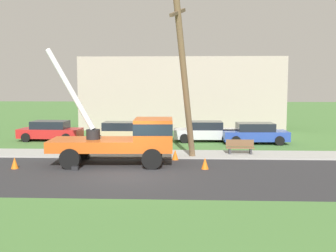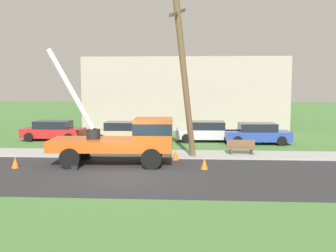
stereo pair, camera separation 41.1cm
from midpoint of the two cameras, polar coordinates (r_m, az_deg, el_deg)
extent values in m
plane|color=#477538|center=(30.73, -1.65, -1.78)|extent=(120.00, 120.00, 0.00)
cube|color=#2B2B2D|center=(19.00, -5.05, -6.68)|extent=(80.00, 7.89, 0.01)
cube|color=#9E9E99|center=(24.05, -3.16, -3.86)|extent=(80.00, 2.53, 0.10)
cube|color=#C65119|center=(21.44, -9.77, -2.51)|extent=(4.40, 2.59, 0.55)
cube|color=#C65119|center=(21.00, -1.46, -1.15)|extent=(2.01, 2.48, 1.60)
cube|color=#19232D|center=(20.96, -1.46, -0.20)|extent=(2.03, 2.50, 0.56)
cylinder|color=black|center=(21.37, -9.74, -1.12)|extent=(0.70, 0.70, 0.50)
cylinder|color=silver|center=(22.12, -12.79, 5.03)|extent=(2.94, 1.54, 4.26)
cube|color=black|center=(20.33, -12.16, -5.67)|extent=(0.31, 0.31, 0.20)
cube|color=black|center=(23.11, -10.51, -4.23)|extent=(0.31, 0.31, 0.20)
cylinder|color=black|center=(19.98, -1.73, -4.57)|extent=(1.00, 0.30, 1.00)
cylinder|color=black|center=(22.34, -1.42, -3.44)|extent=(1.00, 0.30, 1.00)
cylinder|color=black|center=(20.57, -12.87, -4.42)|extent=(1.00, 0.30, 1.00)
cylinder|color=black|center=(22.87, -11.42, -3.34)|extent=(1.00, 0.30, 1.00)
cylinder|color=brown|center=(21.54, 2.88, 6.37)|extent=(1.32, 2.85, 8.71)
cube|color=brown|center=(20.90, 1.90, 15.40)|extent=(0.77, 1.71, 0.68)
cone|color=orange|center=(20.09, 5.63, -5.18)|extent=(0.36, 0.36, 0.56)
cone|color=orange|center=(21.54, -19.84, -4.75)|extent=(0.36, 0.36, 0.56)
cone|color=orange|center=(22.39, 1.56, -3.99)|extent=(0.36, 0.36, 0.56)
cube|color=#B21E1E|center=(31.00, -15.19, -0.90)|extent=(4.47, 1.98, 0.65)
cube|color=black|center=(30.94, -15.22, 0.20)|extent=(2.53, 1.76, 0.55)
cylinder|color=black|center=(29.69, -13.19, -1.59)|extent=(0.64, 0.22, 0.64)
cylinder|color=black|center=(31.38, -12.11, -1.16)|extent=(0.64, 0.22, 0.64)
cylinder|color=black|center=(30.77, -18.31, -1.48)|extent=(0.64, 0.22, 0.64)
cylinder|color=black|center=(32.41, -17.00, -1.07)|extent=(0.64, 0.22, 0.64)
cube|color=tan|center=(29.19, -5.76, -1.14)|extent=(4.40, 1.80, 0.65)
cube|color=black|center=(29.12, -5.77, 0.03)|extent=(2.46, 1.66, 0.55)
cylinder|color=black|center=(28.13, -3.14, -1.86)|extent=(0.64, 0.22, 0.64)
cylinder|color=black|center=(29.90, -2.73, -1.39)|extent=(0.64, 0.22, 0.64)
cylinder|color=black|center=(28.62, -8.92, -1.79)|extent=(0.64, 0.22, 0.64)
cylinder|color=black|center=(30.37, -8.18, -1.33)|extent=(0.64, 0.22, 0.64)
cube|color=#B7B7BF|center=(29.48, 5.78, -1.07)|extent=(4.44, 1.90, 0.65)
cube|color=black|center=(29.42, 5.79, 0.09)|extent=(2.50, 1.71, 0.55)
cylinder|color=black|center=(28.75, 8.76, -1.75)|extent=(0.64, 0.22, 0.64)
cylinder|color=black|center=(30.52, 8.40, -1.29)|extent=(0.64, 0.22, 0.64)
cylinder|color=black|center=(28.57, 2.96, -1.73)|extent=(0.64, 0.22, 0.64)
cylinder|color=black|center=(30.36, 2.94, -1.28)|extent=(0.64, 0.22, 0.64)
cube|color=#263F99|center=(28.88, 12.63, -1.33)|extent=(4.48, 2.01, 0.65)
cube|color=black|center=(28.81, 12.65, -0.15)|extent=(2.54, 1.77, 0.55)
cylinder|color=black|center=(28.37, 15.85, -2.01)|extent=(0.64, 0.22, 0.64)
cylinder|color=black|center=(30.10, 14.98, -1.54)|extent=(0.64, 0.22, 0.64)
cylinder|color=black|center=(27.77, 10.05, -2.04)|extent=(0.64, 0.22, 0.64)
cylinder|color=black|center=(29.53, 9.50, -1.56)|extent=(0.64, 0.22, 0.64)
cube|color=brown|center=(23.99, 10.54, -3.01)|extent=(1.60, 0.44, 0.06)
cube|color=brown|center=(24.15, 10.49, -2.35)|extent=(1.60, 0.06, 0.40)
cube|color=#333338|center=(23.96, 9.10, -3.54)|extent=(0.10, 0.40, 0.45)
cube|color=#333338|center=(24.10, 11.95, -3.54)|extent=(0.10, 0.40, 0.45)
cube|color=#A5998C|center=(38.49, 2.71, 4.57)|extent=(18.00, 6.00, 6.40)
camera|label=1|loc=(0.21, -89.45, 0.06)|focal=44.15mm
camera|label=2|loc=(0.21, 90.55, -0.06)|focal=44.15mm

